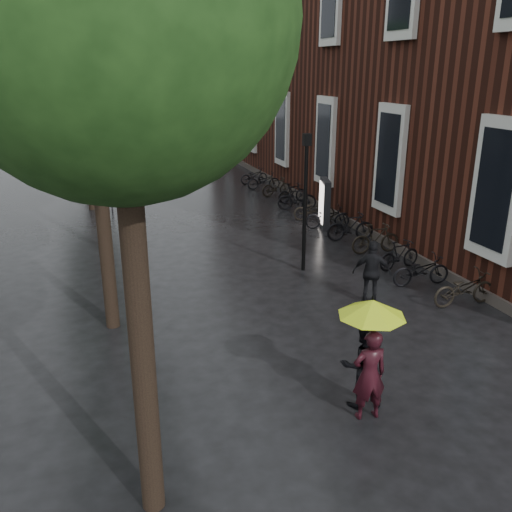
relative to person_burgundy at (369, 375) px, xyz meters
name	(u,v)px	position (x,y,z in m)	size (l,w,h in m)	color
ground	(434,488)	(0.09, -1.88, -0.85)	(120.00, 120.00, 0.00)	black
brick_building	(387,65)	(10.56, 17.59, 5.14)	(10.20, 33.20, 12.00)	#38160F
street_trees	(81,54)	(-3.90, 14.04, 5.48)	(4.33, 34.03, 8.91)	black
person_burgundy	(369,375)	(0.00, 0.00, 0.00)	(0.62, 0.41, 1.71)	black
person_black	(362,364)	(0.07, 0.38, -0.01)	(0.82, 0.64, 1.68)	black
lime_umbrella	(372,308)	(0.02, 0.10, 1.23)	(1.17, 1.17, 1.72)	black
pedestrian_walking	(372,272)	(2.58, 4.40, 0.00)	(1.00, 0.42, 1.70)	black
parked_bicycles	(326,215)	(4.63, 11.42, -0.39)	(2.06, 17.45, 1.04)	black
ad_lightbox	(324,203)	(4.50, 11.37, 0.08)	(0.29, 1.24, 1.87)	black
lamp_post	(305,190)	(1.85, 7.20, 1.66)	(0.21, 0.21, 4.13)	black
cycle_sign	(110,166)	(-3.12, 16.33, 1.14)	(0.16, 0.55, 3.02)	#262628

